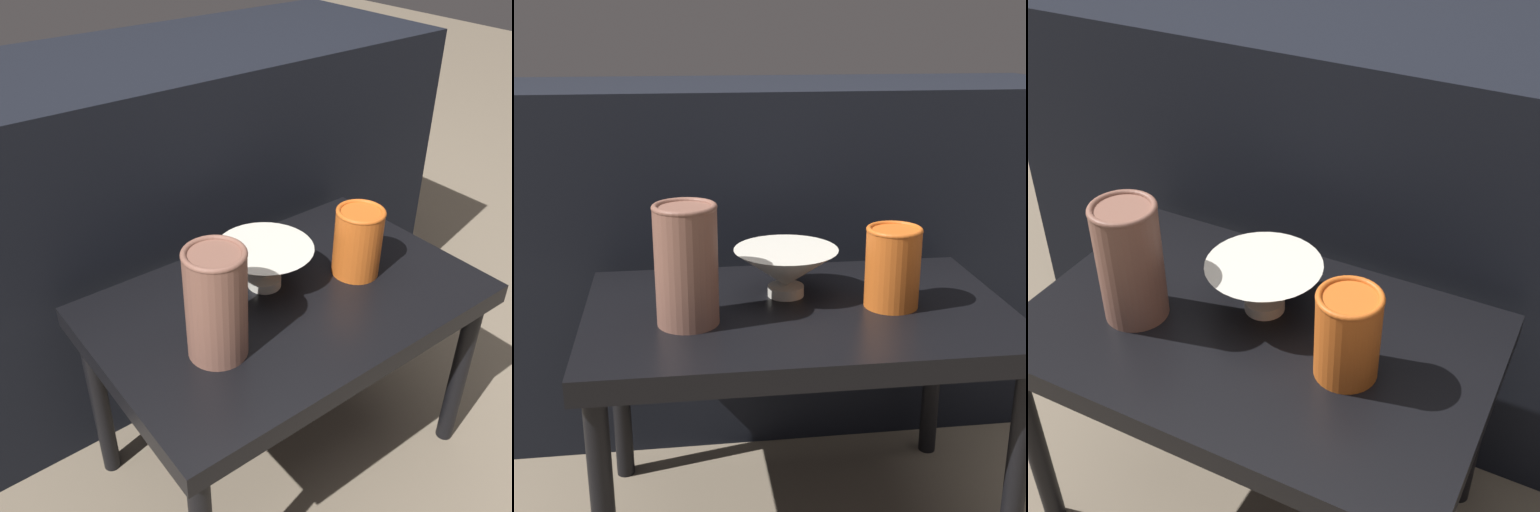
{
  "view_description": "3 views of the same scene",
  "coord_description": "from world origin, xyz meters",
  "views": [
    {
      "loc": [
        -0.58,
        -0.68,
        1.11
      ],
      "look_at": [
        -0.02,
        0.07,
        0.49
      ],
      "focal_mm": 42.0,
      "sensor_mm": 36.0,
      "label": 1
    },
    {
      "loc": [
        -0.2,
        -1.11,
        0.89
      ],
      "look_at": [
        -0.04,
        0.03,
        0.52
      ],
      "focal_mm": 50.0,
      "sensor_mm": 36.0,
      "label": 2
    },
    {
      "loc": [
        0.42,
        -0.71,
        1.15
      ],
      "look_at": [
        0.02,
        0.07,
        0.54
      ],
      "focal_mm": 50.0,
      "sensor_mm": 36.0,
      "label": 3
    }
  ],
  "objects": [
    {
      "name": "bowl",
      "position": [
        -0.01,
        0.06,
        0.48
      ],
      "size": [
        0.18,
        0.18,
        0.09
      ],
      "color": "silver",
      "rests_on": "table"
    },
    {
      "name": "couch_backdrop",
      "position": [
        0.0,
        0.52,
        0.38
      ],
      "size": [
        1.45,
        0.5,
        0.77
      ],
      "color": "black",
      "rests_on": "ground_plane"
    },
    {
      "name": "table",
      "position": [
        0.0,
        0.0,
        0.38
      ],
      "size": [
        0.72,
        0.45,
        0.43
      ],
      "color": "black",
      "rests_on": "ground_plane"
    },
    {
      "name": "vase_colorful_right",
      "position": [
        0.16,
        -0.02,
        0.5
      ],
      "size": [
        0.09,
        0.09,
        0.14
      ],
      "color": "orange",
      "rests_on": "table"
    },
    {
      "name": "vase_textured_left",
      "position": [
        -0.19,
        -0.04,
        0.53
      ],
      "size": [
        0.1,
        0.1,
        0.2
      ],
      "color": "brown",
      "rests_on": "table"
    },
    {
      "name": "ground_plane",
      "position": [
        0.0,
        0.0,
        0.0
      ],
      "size": [
        8.0,
        8.0,
        0.0
      ],
      "primitive_type": "plane",
      "color": "#7F705B"
    }
  ]
}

